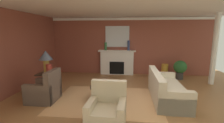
{
  "coord_description": "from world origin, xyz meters",
  "views": [
    {
      "loc": [
        0.01,
        -4.44,
        2.0
      ],
      "look_at": [
        -0.59,
        1.17,
        1.0
      ],
      "focal_mm": 25.51,
      "sensor_mm": 36.0,
      "label": 1
    }
  ],
  "objects_px": {
    "coffee_table": "(107,90)",
    "side_table": "(48,82)",
    "armchair_facing_fireplace": "(107,112)",
    "vase_tall_corner": "(165,71)",
    "sofa": "(166,90)",
    "vase_mantel_left": "(106,46)",
    "fireplace": "(117,63)",
    "vase_mantel_right": "(129,46)",
    "potted_plant": "(180,68)",
    "mantel_mirror": "(117,37)",
    "vase_on_side_table": "(49,69)",
    "armchair_near_window": "(45,91)",
    "table_lamp": "(46,57)"
  },
  "relations": [
    {
      "from": "coffee_table",
      "to": "side_table",
      "type": "distance_m",
      "value": 2.09
    },
    {
      "from": "armchair_facing_fireplace",
      "to": "vase_tall_corner",
      "type": "distance_m",
      "value": 4.67
    },
    {
      "from": "sofa",
      "to": "vase_mantel_left",
      "type": "relative_size",
      "value": 5.6
    },
    {
      "from": "fireplace",
      "to": "side_table",
      "type": "xyz_separation_m",
      "value": [
        -2.13,
        -2.77,
        -0.17
      ]
    },
    {
      "from": "side_table",
      "to": "vase_mantel_left",
      "type": "height_order",
      "value": "vase_mantel_left"
    },
    {
      "from": "vase_mantel_right",
      "to": "potted_plant",
      "type": "distance_m",
      "value": 2.51
    },
    {
      "from": "vase_mantel_left",
      "to": "fireplace",
      "type": "bearing_deg",
      "value": 5.14
    },
    {
      "from": "coffee_table",
      "to": "potted_plant",
      "type": "relative_size",
      "value": 1.2
    },
    {
      "from": "fireplace",
      "to": "sofa",
      "type": "height_order",
      "value": "fireplace"
    },
    {
      "from": "mantel_mirror",
      "to": "vase_tall_corner",
      "type": "relative_size",
      "value": 1.86
    },
    {
      "from": "vase_mantel_left",
      "to": "vase_on_side_table",
      "type": "distance_m",
      "value": 3.22
    },
    {
      "from": "vase_on_side_table",
      "to": "side_table",
      "type": "bearing_deg",
      "value": 141.34
    },
    {
      "from": "armchair_near_window",
      "to": "side_table",
      "type": "relative_size",
      "value": 1.36
    },
    {
      "from": "armchair_facing_fireplace",
      "to": "side_table",
      "type": "xyz_separation_m",
      "value": [
        -2.25,
        1.7,
        0.09
      ]
    },
    {
      "from": "vase_mantel_left",
      "to": "armchair_facing_fireplace",
      "type": "bearing_deg",
      "value": -81.32
    },
    {
      "from": "fireplace",
      "to": "potted_plant",
      "type": "height_order",
      "value": "fireplace"
    },
    {
      "from": "table_lamp",
      "to": "vase_tall_corner",
      "type": "bearing_deg",
      "value": 29.58
    },
    {
      "from": "coffee_table",
      "to": "vase_on_side_table",
      "type": "xyz_separation_m",
      "value": [
        -1.91,
        0.24,
        0.53
      ]
    },
    {
      "from": "vase_mantel_right",
      "to": "table_lamp",
      "type": "bearing_deg",
      "value": -134.54
    },
    {
      "from": "mantel_mirror",
      "to": "side_table",
      "type": "bearing_deg",
      "value": -126.34
    },
    {
      "from": "armchair_facing_fireplace",
      "to": "vase_tall_corner",
      "type": "xyz_separation_m",
      "value": [
        2.1,
        4.17,
        0.0
      ]
    },
    {
      "from": "armchair_facing_fireplace",
      "to": "vase_tall_corner",
      "type": "relative_size",
      "value": 1.53
    },
    {
      "from": "side_table",
      "to": "vase_tall_corner",
      "type": "bearing_deg",
      "value": 29.58
    },
    {
      "from": "fireplace",
      "to": "vase_mantel_left",
      "type": "xyz_separation_m",
      "value": [
        -0.55,
        -0.05,
        0.82
      ]
    },
    {
      "from": "armchair_near_window",
      "to": "vase_on_side_table",
      "type": "xyz_separation_m",
      "value": [
        -0.07,
        0.48,
        0.56
      ]
    },
    {
      "from": "armchair_near_window",
      "to": "vase_on_side_table",
      "type": "height_order",
      "value": "vase_on_side_table"
    },
    {
      "from": "side_table",
      "to": "vase_mantel_right",
      "type": "distance_m",
      "value": 3.95
    },
    {
      "from": "table_lamp",
      "to": "armchair_facing_fireplace",
      "type": "bearing_deg",
      "value": -37.04
    },
    {
      "from": "coffee_table",
      "to": "vase_on_side_table",
      "type": "bearing_deg",
      "value": 172.71
    },
    {
      "from": "armchair_near_window",
      "to": "vase_mantel_right",
      "type": "relative_size",
      "value": 2.02
    },
    {
      "from": "sofa",
      "to": "vase_mantel_left",
      "type": "distance_m",
      "value": 3.77
    },
    {
      "from": "vase_mantel_left",
      "to": "vase_mantel_right",
      "type": "bearing_deg",
      "value": 0.0
    },
    {
      "from": "coffee_table",
      "to": "vase_on_side_table",
      "type": "height_order",
      "value": "vase_on_side_table"
    },
    {
      "from": "vase_on_side_table",
      "to": "vase_mantel_right",
      "type": "xyz_separation_m",
      "value": [
        2.53,
        2.84,
        0.57
      ]
    },
    {
      "from": "armchair_facing_fireplace",
      "to": "side_table",
      "type": "bearing_deg",
      "value": 142.96
    },
    {
      "from": "armchair_near_window",
      "to": "armchair_facing_fireplace",
      "type": "relative_size",
      "value": 1.0
    },
    {
      "from": "potted_plant",
      "to": "vase_mantel_left",
      "type": "bearing_deg",
      "value": 171.93
    },
    {
      "from": "side_table",
      "to": "vase_on_side_table",
      "type": "bearing_deg",
      "value": -38.66
    },
    {
      "from": "armchair_near_window",
      "to": "vase_tall_corner",
      "type": "distance_m",
      "value": 5.14
    },
    {
      "from": "armchair_near_window",
      "to": "table_lamp",
      "type": "bearing_deg",
      "value": 110.35
    },
    {
      "from": "sofa",
      "to": "armchair_near_window",
      "type": "xyz_separation_m",
      "value": [
        -3.61,
        -0.5,
        0.01
      ]
    },
    {
      "from": "vase_mantel_right",
      "to": "vase_tall_corner",
      "type": "distance_m",
      "value": 2.03
    },
    {
      "from": "vase_mantel_right",
      "to": "potted_plant",
      "type": "bearing_deg",
      "value": -11.88
    },
    {
      "from": "vase_mantel_left",
      "to": "vase_tall_corner",
      "type": "distance_m",
      "value": 2.99
    },
    {
      "from": "vase_mantel_left",
      "to": "table_lamp",
      "type": "bearing_deg",
      "value": -120.09
    },
    {
      "from": "table_lamp",
      "to": "potted_plant",
      "type": "xyz_separation_m",
      "value": [
        4.95,
        2.24,
        -0.73
      ]
    },
    {
      "from": "vase_mantel_right",
      "to": "sofa",
      "type": "bearing_deg",
      "value": -67.67
    },
    {
      "from": "mantel_mirror",
      "to": "potted_plant",
      "type": "bearing_deg",
      "value": -12.93
    },
    {
      "from": "side_table",
      "to": "vase_tall_corner",
      "type": "distance_m",
      "value": 5.0
    },
    {
      "from": "table_lamp",
      "to": "mantel_mirror",
      "type": "bearing_deg",
      "value": 53.66
    }
  ]
}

